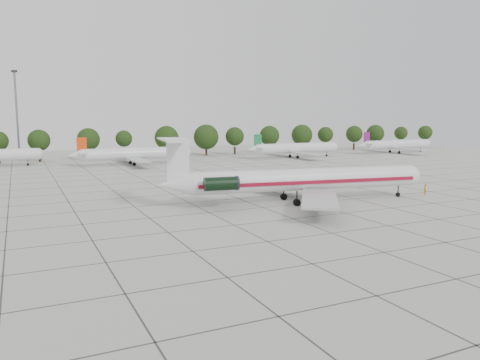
{
  "coord_description": "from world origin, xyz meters",
  "views": [
    {
      "loc": [
        -30.33,
        -56.4,
        12.6
      ],
      "look_at": [
        -1.65,
        3.82,
        3.5
      ],
      "focal_mm": 35.0,
      "sensor_mm": 36.0,
      "label": 1
    }
  ],
  "objects_px": {
    "bg_airliner_e": "(397,145)",
    "floodlight_mast": "(17,110)",
    "main_airliner": "(294,180)",
    "bg_airliner_c": "(135,154)",
    "ground_crew": "(425,189)",
    "bg_airliner_d": "(296,148)"
  },
  "relations": [
    {
      "from": "main_airliner",
      "to": "floodlight_mast",
      "type": "relative_size",
      "value": 1.61
    },
    {
      "from": "main_airliner",
      "to": "bg_airliner_d",
      "type": "distance_m",
      "value": 75.75
    },
    {
      "from": "bg_airliner_d",
      "to": "floodlight_mast",
      "type": "xyz_separation_m",
      "value": [
        -76.67,
        26.69,
        11.37
      ]
    },
    {
      "from": "bg_airliner_c",
      "to": "bg_airliner_e",
      "type": "relative_size",
      "value": 1.0
    },
    {
      "from": "ground_crew",
      "to": "floodlight_mast",
      "type": "height_order",
      "value": "floodlight_mast"
    },
    {
      "from": "bg_airliner_d",
      "to": "bg_airliner_e",
      "type": "relative_size",
      "value": 1.0
    },
    {
      "from": "main_airliner",
      "to": "bg_airliner_c",
      "type": "bearing_deg",
      "value": 106.75
    },
    {
      "from": "bg_airliner_c",
      "to": "floodlight_mast",
      "type": "height_order",
      "value": "floodlight_mast"
    },
    {
      "from": "main_airliner",
      "to": "bg_airliner_d",
      "type": "xyz_separation_m",
      "value": [
        40.68,
        63.9,
        -0.5
      ]
    },
    {
      "from": "bg_airliner_c",
      "to": "bg_airliner_e",
      "type": "height_order",
      "value": "same"
    },
    {
      "from": "bg_airliner_c",
      "to": "ground_crew",
      "type": "bearing_deg",
      "value": -65.15
    },
    {
      "from": "floodlight_mast",
      "to": "bg_airliner_c",
      "type": "bearing_deg",
      "value": -43.96
    },
    {
      "from": "bg_airliner_e",
      "to": "floodlight_mast",
      "type": "relative_size",
      "value": 1.11
    },
    {
      "from": "bg_airliner_c",
      "to": "main_airliner",
      "type": "bearing_deg",
      "value": -82.33
    },
    {
      "from": "main_airliner",
      "to": "bg_airliner_e",
      "type": "distance_m",
      "value": 104.74
    },
    {
      "from": "main_airliner",
      "to": "bg_airliner_e",
      "type": "xyz_separation_m",
      "value": [
        82.18,
        64.94,
        -0.5
      ]
    },
    {
      "from": "bg_airliner_e",
      "to": "floodlight_mast",
      "type": "distance_m",
      "value": 121.45
    },
    {
      "from": "bg_airliner_c",
      "to": "bg_airliner_e",
      "type": "xyz_separation_m",
      "value": [
        90.83,
        0.71,
        0.0
      ]
    },
    {
      "from": "ground_crew",
      "to": "bg_airliner_c",
      "type": "bearing_deg",
      "value": -99.24
    },
    {
      "from": "floodlight_mast",
      "to": "bg_airliner_e",
      "type": "bearing_deg",
      "value": -12.25
    },
    {
      "from": "bg_airliner_e",
      "to": "bg_airliner_c",
      "type": "bearing_deg",
      "value": -179.55
    },
    {
      "from": "bg_airliner_e",
      "to": "bg_airliner_d",
      "type": "bearing_deg",
      "value": -178.57
    }
  ]
}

